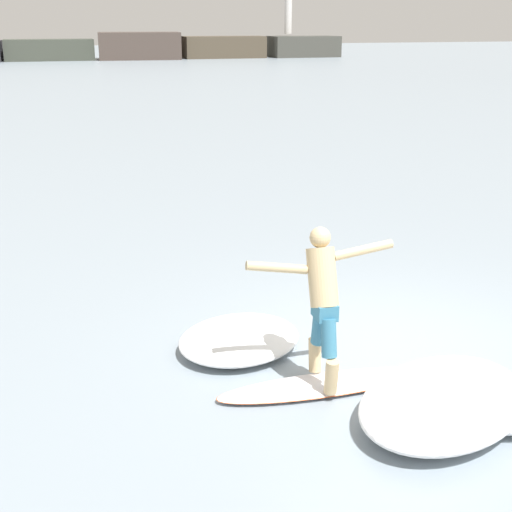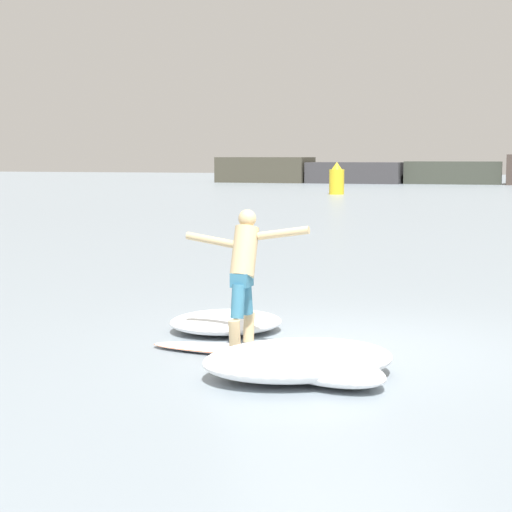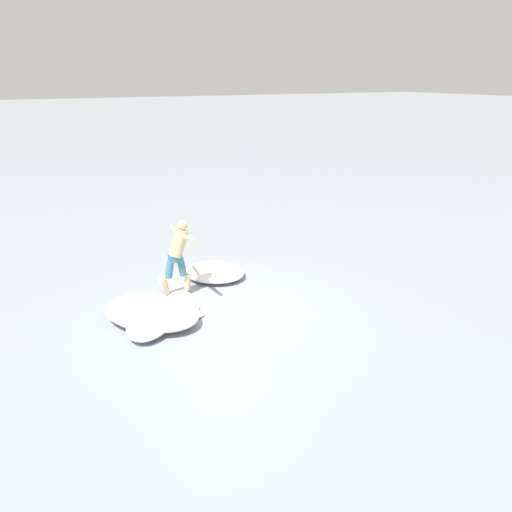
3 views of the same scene
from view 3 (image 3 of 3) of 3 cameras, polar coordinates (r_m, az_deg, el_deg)
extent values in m
plane|color=gray|center=(10.17, -3.22, -6.01)|extent=(200.00, 200.00, 0.00)
ellipsoid|color=white|center=(10.85, -8.98, -4.26)|extent=(2.19, 0.50, 0.09)
ellipsoid|color=white|center=(9.90, -6.81, -6.63)|extent=(0.31, 0.27, 0.07)
ellipsoid|color=#DB5B2D|center=(10.85, -8.98, -4.26)|extent=(2.20, 0.52, 0.04)
cone|color=black|center=(11.68, -10.43, -3.11)|extent=(0.05, 0.05, 0.14)
cone|color=black|center=(11.51, -10.83, -3.49)|extent=(0.05, 0.05, 0.14)
cone|color=black|center=(11.58, -9.56, -3.26)|extent=(0.05, 0.05, 0.14)
cylinder|color=tan|center=(10.83, -7.80, -2.97)|extent=(0.13, 0.17, 0.37)
cylinder|color=teal|center=(10.66, -8.46, -1.26)|extent=(0.15, 0.22, 0.40)
cylinder|color=tan|center=(10.70, -10.31, -3.41)|extent=(0.13, 0.17, 0.37)
cylinder|color=teal|center=(10.59, -9.85, -1.49)|extent=(0.15, 0.22, 0.40)
cube|color=teal|center=(10.54, -9.22, -0.20)|extent=(0.21, 0.26, 0.16)
cylinder|color=tan|center=(10.47, -8.81, 1.47)|extent=(0.29, 0.46, 0.64)
sphere|color=tan|center=(10.39, -8.41, 3.51)|extent=(0.21, 0.21, 0.21)
cylinder|color=tan|center=(10.86, -9.24, 2.76)|extent=(0.62, 0.14, 0.20)
cylinder|color=tan|center=(10.02, -7.72, 2.00)|extent=(0.62, 0.12, 0.19)
ellipsoid|color=white|center=(9.64, -11.78, -7.13)|extent=(1.86, 1.61, 0.26)
ellipsoid|color=white|center=(11.68, -4.79, -1.83)|extent=(1.90, 1.84, 0.25)
ellipsoid|color=white|center=(9.81, -11.89, -6.30)|extent=(2.43, 2.24, 0.36)
camera|label=1|loc=(12.20, -42.53, 10.69)|focal=50.00mm
camera|label=2|loc=(9.14, -67.82, -6.88)|focal=60.00mm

